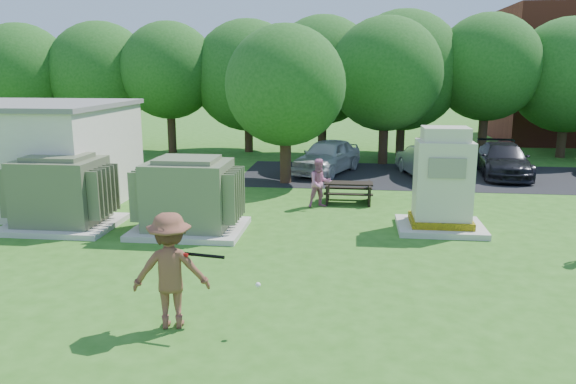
# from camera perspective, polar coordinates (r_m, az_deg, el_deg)

# --- Properties ---
(ground) EXTENTS (120.00, 120.00, 0.00)m
(ground) POSITION_cam_1_polar(r_m,az_deg,el_deg) (11.08, -2.51, -11.08)
(ground) COLOR #2D6619
(ground) RESTS_ON ground
(parking_strip) EXTENTS (20.00, 6.00, 0.01)m
(parking_strip) POSITION_cam_1_polar(r_m,az_deg,el_deg) (24.51, 19.26, 1.39)
(parking_strip) COLOR #232326
(parking_strip) RESTS_ON ground
(transformer_left) EXTENTS (3.00, 2.40, 2.07)m
(transformer_left) POSITION_cam_1_polar(r_m,az_deg,el_deg) (17.02, -22.07, -0.16)
(transformer_left) COLOR beige
(transformer_left) RESTS_ON ground
(transformer_right) EXTENTS (3.00, 2.40, 2.07)m
(transformer_right) POSITION_cam_1_polar(r_m,az_deg,el_deg) (15.58, -10.05, -0.52)
(transformer_right) COLOR beige
(transformer_right) RESTS_ON ground
(generator_cabinet) EXTENTS (2.36, 1.93, 2.87)m
(generator_cabinet) POSITION_cam_1_polar(r_m,az_deg,el_deg) (16.02, 15.42, 0.62)
(generator_cabinet) COLOR beige
(generator_cabinet) RESTS_ON ground
(picnic_table) EXTENTS (1.61, 1.20, 0.69)m
(picnic_table) POSITION_cam_1_polar(r_m,az_deg,el_deg) (18.89, 6.16, 0.20)
(picnic_table) COLOR black
(picnic_table) RESTS_ON ground
(batter) EXTENTS (1.45, 1.01, 2.05)m
(batter) POSITION_cam_1_polar(r_m,az_deg,el_deg) (9.95, -11.83, -7.80)
(batter) COLOR brown
(batter) RESTS_ON ground
(person_at_picnic) EXTENTS (0.94, 0.84, 1.58)m
(person_at_picnic) POSITION_cam_1_polar(r_m,az_deg,el_deg) (18.12, 3.26, 0.90)
(person_at_picnic) COLOR #CA6A97
(person_at_picnic) RESTS_ON ground
(car_white) EXTENTS (3.12, 4.62, 1.46)m
(car_white) POSITION_cam_1_polar(r_m,az_deg,el_deg) (24.14, 4.01, 3.65)
(car_white) COLOR silver
(car_white) RESTS_ON ground
(car_silver_a) EXTENTS (2.31, 4.35, 1.36)m
(car_silver_a) POSITION_cam_1_polar(r_m,az_deg,el_deg) (23.79, 13.88, 3.07)
(car_silver_a) COLOR silver
(car_silver_a) RESTS_ON ground
(car_dark) EXTENTS (2.24, 4.78, 1.35)m
(car_dark) POSITION_cam_1_polar(r_m,az_deg,el_deg) (25.11, 21.01, 3.07)
(car_dark) COLOR black
(car_dark) RESTS_ON ground
(batting_equipment) EXTENTS (1.46, 0.20, 0.56)m
(batting_equipment) POSITION_cam_1_polar(r_m,az_deg,el_deg) (9.63, -8.28, -6.86)
(batting_equipment) COLOR black
(batting_equipment) RESTS_ON ground
(tree_row) EXTENTS (41.30, 13.30, 7.30)m
(tree_row) POSITION_cam_1_polar(r_m,az_deg,el_deg) (28.52, 7.13, 11.85)
(tree_row) COLOR #47301E
(tree_row) RESTS_ON ground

